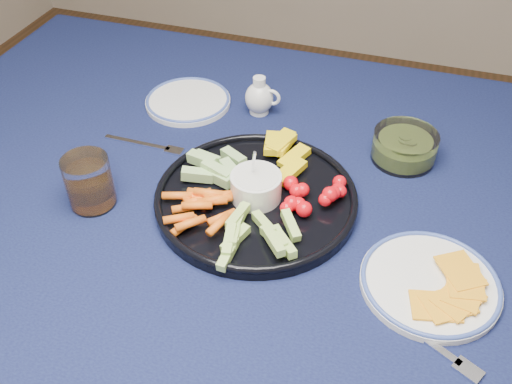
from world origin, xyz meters
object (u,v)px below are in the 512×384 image
(dining_table, at_px, (279,216))
(pickle_bowl, at_px, (404,148))
(juice_tumbler, at_px, (90,185))
(side_plate_extra, at_px, (188,101))
(cheese_plate, at_px, (430,282))
(creamer_pitcher, at_px, (260,98))
(crudite_platter, at_px, (255,194))

(dining_table, height_order, pickle_bowl, pickle_bowl)
(juice_tumbler, distance_m, side_plate_extra, 0.37)
(cheese_plate, relative_size, juice_tumbler, 2.22)
(creamer_pitcher, height_order, pickle_bowl, creamer_pitcher)
(side_plate_extra, bearing_deg, dining_table, -36.39)
(juice_tumbler, bearing_deg, crudite_platter, 17.68)
(dining_table, distance_m, creamer_pitcher, 0.28)
(pickle_bowl, bearing_deg, crudite_platter, -137.98)
(creamer_pitcher, bearing_deg, side_plate_extra, -173.82)
(dining_table, xyz_separation_m, creamer_pitcher, (-0.11, 0.22, 0.13))
(pickle_bowl, distance_m, cheese_plate, 0.33)
(creamer_pitcher, bearing_deg, crudite_platter, -74.00)
(crudite_platter, bearing_deg, side_plate_extra, 132.48)
(pickle_bowl, bearing_deg, juice_tumbler, -149.58)
(creamer_pitcher, distance_m, side_plate_extra, 0.17)
(dining_table, relative_size, cheese_plate, 7.52)
(cheese_plate, relative_size, side_plate_extra, 1.14)
(crudite_platter, height_order, side_plate_extra, crudite_platter)
(cheese_plate, bearing_deg, crudite_platter, 162.72)
(juice_tumbler, bearing_deg, creamer_pitcher, 62.20)
(creamer_pitcher, relative_size, side_plate_extra, 0.45)
(cheese_plate, distance_m, juice_tumbler, 0.61)
(dining_table, xyz_separation_m, crudite_platter, (-0.03, -0.07, 0.11))
(creamer_pitcher, distance_m, juice_tumbler, 0.43)
(dining_table, xyz_separation_m, pickle_bowl, (0.21, 0.15, 0.11))
(juice_tumbler, relative_size, side_plate_extra, 0.52)
(dining_table, distance_m, side_plate_extra, 0.36)
(dining_table, distance_m, cheese_plate, 0.36)
(pickle_bowl, bearing_deg, creamer_pitcher, 167.64)
(dining_table, relative_size, side_plate_extra, 8.59)
(dining_table, bearing_deg, crudite_platter, -113.10)
(crudite_platter, xyz_separation_m, cheese_plate, (0.33, -0.10, -0.01))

